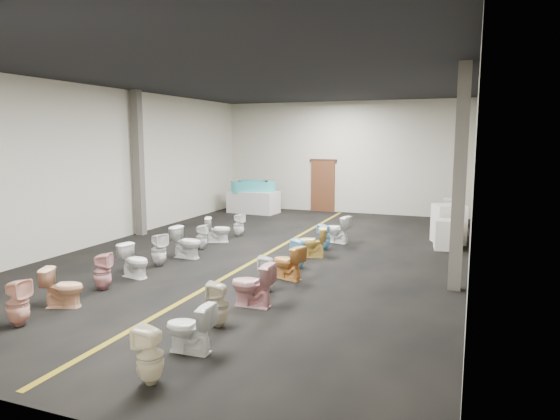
% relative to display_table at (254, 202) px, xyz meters
% --- Properties ---
extents(floor, '(16.00, 16.00, 0.00)m').
position_rel_display_table_xyz_m(floor, '(3.32, -6.51, -0.44)').
color(floor, black).
rests_on(floor, ground).
extents(ceiling, '(16.00, 16.00, 0.00)m').
position_rel_display_table_xyz_m(ceiling, '(3.32, -6.51, 4.06)').
color(ceiling, black).
rests_on(ceiling, ground).
extents(wall_back, '(10.00, 0.00, 10.00)m').
position_rel_display_table_xyz_m(wall_back, '(3.32, 1.49, 1.81)').
color(wall_back, beige).
rests_on(wall_back, ground).
extents(wall_left, '(0.00, 16.00, 16.00)m').
position_rel_display_table_xyz_m(wall_left, '(-1.68, -6.51, 1.81)').
color(wall_left, beige).
rests_on(wall_left, ground).
extents(wall_right, '(0.00, 16.00, 16.00)m').
position_rel_display_table_xyz_m(wall_right, '(8.32, -6.51, 1.81)').
color(wall_right, beige).
rests_on(wall_right, ground).
extents(aisle_stripe, '(0.12, 15.60, 0.01)m').
position_rel_display_table_xyz_m(aisle_stripe, '(3.32, -6.51, -0.44)').
color(aisle_stripe, '#7D6712').
rests_on(aisle_stripe, floor).
extents(back_door, '(1.00, 0.10, 2.10)m').
position_rel_display_table_xyz_m(back_door, '(2.52, 1.43, 0.61)').
color(back_door, '#562D19').
rests_on(back_door, floor).
extents(door_frame, '(1.15, 0.08, 0.10)m').
position_rel_display_table_xyz_m(door_frame, '(2.52, 1.44, 1.68)').
color(door_frame, '#331C11').
rests_on(door_frame, back_door).
extents(column_left, '(0.25, 0.25, 4.50)m').
position_rel_display_table_xyz_m(column_left, '(-1.43, -5.51, 1.81)').
color(column_left, '#59544C').
rests_on(column_left, floor).
extents(column_right, '(0.25, 0.25, 4.50)m').
position_rel_display_table_xyz_m(column_right, '(8.07, -8.01, 1.81)').
color(column_right, '#59544C').
rests_on(column_right, floor).
extents(display_table, '(2.07, 1.16, 0.88)m').
position_rel_display_table_xyz_m(display_table, '(0.00, 0.00, 0.00)').
color(display_table, silver).
rests_on(display_table, floor).
extents(bathtub, '(1.82, 0.96, 0.55)m').
position_rel_display_table_xyz_m(bathtub, '(0.00, 0.00, 0.63)').
color(bathtub, '#3EB0B2').
rests_on(bathtub, display_table).
extents(appliance_crate_a, '(0.72, 0.72, 0.83)m').
position_rel_display_table_xyz_m(appliance_crate_a, '(7.72, -4.22, -0.03)').
color(appliance_crate_a, silver).
rests_on(appliance_crate_a, floor).
extents(appliance_crate_b, '(1.05, 1.05, 1.12)m').
position_rel_display_table_xyz_m(appliance_crate_b, '(7.72, -3.32, 0.12)').
color(appliance_crate_b, white).
rests_on(appliance_crate_b, floor).
extents(appliance_crate_c, '(0.81, 0.81, 0.77)m').
position_rel_display_table_xyz_m(appliance_crate_c, '(7.72, -2.26, -0.06)').
color(appliance_crate_c, silver).
rests_on(appliance_crate_c, floor).
extents(appliance_crate_d, '(0.69, 0.69, 0.94)m').
position_rel_display_table_xyz_m(appliance_crate_d, '(7.72, -0.26, 0.03)').
color(appliance_crate_d, silver).
rests_on(appliance_crate_d, floor).
extents(toilet_left_1, '(0.37, 0.36, 0.79)m').
position_rel_display_table_xyz_m(toilet_left_1, '(1.50, -12.69, -0.05)').
color(toilet_left_1, '#F1AF98').
rests_on(toilet_left_1, floor).
extents(toilet_left_2, '(0.82, 0.64, 0.73)m').
position_rel_display_table_xyz_m(toilet_left_2, '(1.47, -11.70, -0.08)').
color(toilet_left_2, '#EFB386').
rests_on(toilet_left_2, floor).
extents(toilet_left_3, '(0.44, 0.44, 0.76)m').
position_rel_display_table_xyz_m(toilet_left_3, '(1.44, -10.63, -0.06)').
color(toilet_left_3, '#D69798').
rests_on(toilet_left_3, floor).
extents(toilet_left_4, '(0.79, 0.54, 0.74)m').
position_rel_display_table_xyz_m(toilet_left_4, '(1.46, -9.63, -0.07)').
color(toilet_left_4, white).
rests_on(toilet_left_4, floor).
extents(toilet_left_5, '(0.47, 0.46, 0.79)m').
position_rel_display_table_xyz_m(toilet_left_5, '(1.38, -8.61, -0.05)').
color(toilet_left_5, silver).
rests_on(toilet_left_5, floor).
extents(toilet_left_6, '(0.80, 0.47, 0.81)m').
position_rel_display_table_xyz_m(toilet_left_6, '(1.57, -7.66, -0.04)').
color(toilet_left_6, silver).
rests_on(toilet_left_6, floor).
extents(toilet_left_7, '(0.38, 0.37, 0.69)m').
position_rel_display_table_xyz_m(toilet_left_7, '(1.43, -6.66, -0.10)').
color(toilet_left_7, white).
rests_on(toilet_left_7, floor).
extents(toilet_left_8, '(0.83, 0.66, 0.74)m').
position_rel_display_table_xyz_m(toilet_left_8, '(1.39, -5.64, -0.07)').
color(toilet_left_8, white).
rests_on(toilet_left_8, floor).
extents(toilet_left_9, '(0.37, 0.36, 0.72)m').
position_rel_display_table_xyz_m(toilet_left_9, '(1.59, -4.65, -0.08)').
color(toilet_left_9, white).
rests_on(toilet_left_9, floor).
extents(toilet_right_0, '(0.35, 0.34, 0.75)m').
position_rel_display_table_xyz_m(toilet_right_0, '(4.68, -13.55, -0.07)').
color(toilet_right_0, beige).
rests_on(toilet_right_0, floor).
extents(toilet_right_1, '(0.74, 0.44, 0.73)m').
position_rel_display_table_xyz_m(toilet_right_1, '(4.64, -12.56, -0.08)').
color(toilet_right_1, white).
rests_on(toilet_right_1, floor).
extents(toilet_right_2, '(0.41, 0.40, 0.75)m').
position_rel_display_table_xyz_m(toilet_right_2, '(4.56, -11.54, -0.07)').
color(toilet_right_2, beige).
rests_on(toilet_right_2, floor).
extents(toilet_right_3, '(0.81, 0.46, 0.82)m').
position_rel_display_table_xyz_m(toilet_right_3, '(4.67, -10.44, -0.03)').
color(toilet_right_3, '#D49395').
rests_on(toilet_right_3, floor).
extents(toilet_right_4, '(0.38, 0.38, 0.72)m').
position_rel_display_table_xyz_m(toilet_right_4, '(4.57, -9.51, -0.08)').
color(toilet_right_4, silver).
rests_on(toilet_right_4, floor).
extents(toilet_right_5, '(0.84, 0.65, 0.75)m').
position_rel_display_table_xyz_m(toilet_right_5, '(4.65, -8.54, -0.07)').
color(toilet_right_5, '#D38D3F').
rests_on(toilet_right_5, floor).
extents(toilet_right_6, '(0.40, 0.39, 0.69)m').
position_rel_display_table_xyz_m(toilet_right_6, '(4.57, -7.55, -0.10)').
color(toilet_right_6, '#86CCF3').
rests_on(toilet_right_6, floor).
extents(toilet_right_7, '(0.87, 0.63, 0.79)m').
position_rel_display_table_xyz_m(toilet_right_7, '(4.52, -6.44, -0.04)').
color(toilet_right_7, '#F0CA61').
rests_on(toilet_right_7, floor).
extents(toilet_right_8, '(0.41, 0.41, 0.71)m').
position_rel_display_table_xyz_m(toilet_right_8, '(4.60, -5.50, -0.08)').
color(toilet_right_8, '#6EBFE7').
rests_on(toilet_right_8, floor).
extents(toilet_right_9, '(0.88, 0.65, 0.80)m').
position_rel_display_table_xyz_m(toilet_right_9, '(4.68, -4.46, -0.04)').
color(toilet_right_9, white).
rests_on(toilet_right_9, floor).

